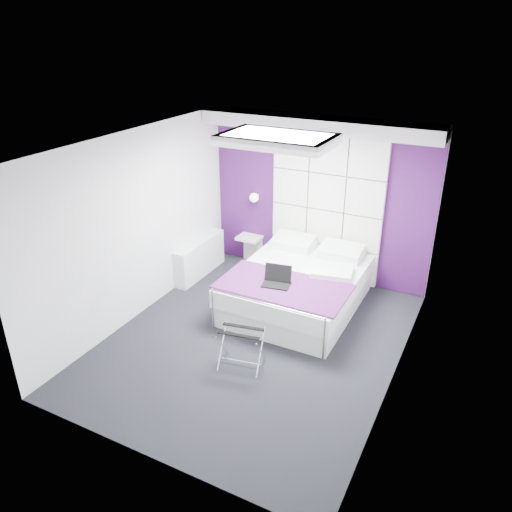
{
  "coord_description": "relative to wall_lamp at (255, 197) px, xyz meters",
  "views": [
    {
      "loc": [
        2.51,
        -4.89,
        3.83
      ],
      "look_at": [
        -0.16,
        0.35,
        1.06
      ],
      "focal_mm": 35.0,
      "sensor_mm": 36.0,
      "label": 1
    }
  ],
  "objects": [
    {
      "name": "floor",
      "position": [
        1.05,
        -2.06,
        -1.22
      ],
      "size": [
        4.4,
        4.4,
        0.0
      ],
      "primitive_type": "plane",
      "color": "black",
      "rests_on": "ground"
    },
    {
      "name": "ceiling",
      "position": [
        1.05,
        -2.06,
        1.38
      ],
      "size": [
        4.4,
        4.4,
        0.0
      ],
      "primitive_type": "plane",
      "rotation": [
        3.14,
        0.0,
        0.0
      ],
      "color": "white",
      "rests_on": "wall_back"
    },
    {
      "name": "wall_back",
      "position": [
        1.05,
        0.14,
        0.08
      ],
      "size": [
        3.6,
        0.0,
        3.6
      ],
      "primitive_type": "plane",
      "rotation": [
        1.57,
        0.0,
        0.0
      ],
      "color": "silver",
      "rests_on": "floor"
    },
    {
      "name": "wall_left",
      "position": [
        -0.75,
        -2.06,
        0.08
      ],
      "size": [
        0.0,
        4.4,
        4.4
      ],
      "primitive_type": "plane",
      "rotation": [
        1.57,
        0.0,
        1.57
      ],
      "color": "silver",
      "rests_on": "floor"
    },
    {
      "name": "wall_right",
      "position": [
        2.85,
        -2.06,
        0.08
      ],
      "size": [
        0.0,
        4.4,
        4.4
      ],
      "primitive_type": "plane",
      "rotation": [
        1.57,
        0.0,
        -1.57
      ],
      "color": "silver",
      "rests_on": "floor"
    },
    {
      "name": "accent_wall",
      "position": [
        1.05,
        0.13,
        0.08
      ],
      "size": [
        3.58,
        0.02,
        2.58
      ],
      "primitive_type": "cube",
      "color": "#3D1048",
      "rests_on": "wall_back"
    },
    {
      "name": "soffit",
      "position": [
        1.05,
        -0.11,
        1.28
      ],
      "size": [
        3.58,
        0.5,
        0.2
      ],
      "primitive_type": "cube",
      "color": "silver",
      "rests_on": "wall_back"
    },
    {
      "name": "headboard",
      "position": [
        1.2,
        0.08,
        -0.05
      ],
      "size": [
        1.8,
        0.08,
        2.3
      ],
      "primitive_type": null,
      "color": "white",
      "rests_on": "wall_back"
    },
    {
      "name": "skylight",
      "position": [
        1.05,
        -1.46,
        1.33
      ],
      "size": [
        1.36,
        0.86,
        0.12
      ],
      "primitive_type": null,
      "color": "white",
      "rests_on": "ceiling"
    },
    {
      "name": "wall_lamp",
      "position": [
        0.0,
        0.0,
        0.0
      ],
      "size": [
        0.15,
        0.15,
        0.15
      ],
      "primitive_type": "sphere",
      "color": "white",
      "rests_on": "wall_back"
    },
    {
      "name": "radiator",
      "position": [
        -0.64,
        -0.76,
        -0.92
      ],
      "size": [
        0.22,
        1.2,
        0.6
      ],
      "primitive_type": "cube",
      "color": "silver",
      "rests_on": "floor"
    },
    {
      "name": "bed",
      "position": [
        1.2,
        -0.98,
        -0.91
      ],
      "size": [
        1.75,
        2.12,
        0.74
      ],
      "color": "silver",
      "rests_on": "floor"
    },
    {
      "name": "nightstand",
      "position": [
        -0.09,
        -0.04,
        -0.73
      ],
      "size": [
        0.4,
        0.31,
        0.04
      ],
      "primitive_type": "cube",
      "color": "silver",
      "rests_on": "wall_back"
    },
    {
      "name": "luggage_rack",
      "position": [
        1.14,
        -2.6,
        -0.97
      ],
      "size": [
        0.51,
        0.38,
        0.5
      ],
      "rotation": [
        0.0,
        0.0,
        0.19
      ],
      "color": "silver",
      "rests_on": "floor"
    },
    {
      "name": "laptop",
      "position": [
        1.11,
        -1.49,
        -0.56
      ],
      "size": [
        0.37,
        0.26,
        0.26
      ],
      "rotation": [
        0.0,
        0.0,
        0.18
      ],
      "color": "black",
      "rests_on": "bed"
    }
  ]
}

